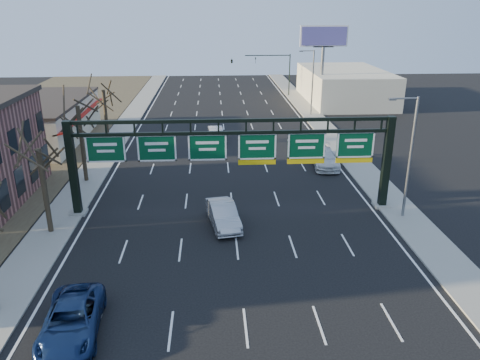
{
  "coord_description": "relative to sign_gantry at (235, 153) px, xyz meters",
  "views": [
    {
      "loc": [
        -1.42,
        -24.89,
        14.95
      ],
      "look_at": [
        0.45,
        6.06,
        3.2
      ],
      "focal_mm": 35.0,
      "sensor_mm": 36.0,
      "label": 1
    }
  ],
  "objects": [
    {
      "name": "car_blue_suv",
      "position": [
        -8.49,
        -13.99,
        -3.84
      ],
      "size": [
        3.09,
        5.87,
        1.58
      ],
      "primitive_type": "imported",
      "rotation": [
        0.0,
        0.0,
        0.09
      ],
      "color": "navy",
      "rests_on": "ground"
    },
    {
      "name": "ground",
      "position": [
        -0.16,
        -8.0,
        -4.63
      ],
      "size": [
        160.0,
        160.0,
        0.0
      ],
      "primitive_type": "plane",
      "color": "black",
      "rests_on": "ground"
    },
    {
      "name": "lane_markings",
      "position": [
        -0.16,
        12.0,
        -4.62
      ],
      "size": [
        21.6,
        120.0,
        0.01
      ],
      "primitive_type": "cube",
      "color": "white",
      "rests_on": "ground"
    },
    {
      "name": "sign_gantry",
      "position": [
        0.0,
        0.0,
        0.0
      ],
      "size": [
        24.6,
        1.2,
        7.2
      ],
      "color": "black",
      "rests_on": "ground"
    },
    {
      "name": "billboard_right",
      "position": [
        14.84,
        36.98,
        4.43
      ],
      "size": [
        7.0,
        0.5,
        12.0
      ],
      "color": "slate",
      "rests_on": "ground"
    },
    {
      "name": "sidewalk_left",
      "position": [
        -12.96,
        12.0,
        -4.57
      ],
      "size": [
        3.0,
        120.0,
        0.12
      ],
      "primitive_type": "cube",
      "color": "gray",
      "rests_on": "ground"
    },
    {
      "name": "tree_gantry",
      "position": [
        -12.96,
        -3.0,
        2.48
      ],
      "size": [
        3.6,
        3.6,
        8.48
      ],
      "color": "black",
      "rests_on": "sidewalk_left"
    },
    {
      "name": "car_silver_distant",
      "position": [
        -1.22,
        19.87,
        -3.88
      ],
      "size": [
        1.96,
        4.67,
        1.5
      ],
      "primitive_type": "imported",
      "rotation": [
        0.0,
        0.0,
        0.08
      ],
      "color": "silver",
      "rests_on": "ground"
    },
    {
      "name": "car_white_wagon",
      "position": [
        9.26,
        9.89,
        -3.8
      ],
      "size": [
        2.65,
        5.84,
        1.66
      ],
      "primitive_type": "imported",
      "rotation": [
        0.0,
        0.0,
        -0.06
      ],
      "color": "silver",
      "rests_on": "ground"
    },
    {
      "name": "streetlight_far",
      "position": [
        12.31,
        32.0,
        0.45
      ],
      "size": [
        2.15,
        0.22,
        9.0
      ],
      "color": "slate",
      "rests_on": "sidewalk_right"
    },
    {
      "name": "cream_strip",
      "position": [
        -21.64,
        21.0,
        -2.27
      ],
      "size": [
        10.9,
        18.4,
        4.7
      ],
      "color": "beige",
      "rests_on": "ground"
    },
    {
      "name": "traffic_signal_mast",
      "position": [
        5.53,
        47.0,
        0.87
      ],
      "size": [
        10.16,
        0.54,
        7.0
      ],
      "color": "black",
      "rests_on": "ground"
    },
    {
      "name": "tree_mid",
      "position": [
        -12.96,
        7.0,
        3.23
      ],
      "size": [
        3.6,
        3.6,
        9.24
      ],
      "color": "black",
      "rests_on": "sidewalk_left"
    },
    {
      "name": "tree_far",
      "position": [
        -12.96,
        17.0,
        2.86
      ],
      "size": [
        3.6,
        3.6,
        8.86
      ],
      "color": "black",
      "rests_on": "sidewalk_left"
    },
    {
      "name": "car_grey_far",
      "position": [
        9.29,
        12.03,
        -3.88
      ],
      "size": [
        1.92,
        4.46,
        1.5
      ],
      "primitive_type": "imported",
      "rotation": [
        0.0,
        0.0,
        0.03
      ],
      "color": "#3F4144",
      "rests_on": "ground"
    },
    {
      "name": "streetlight_near",
      "position": [
        12.31,
        -2.0,
        0.45
      ],
      "size": [
        2.15,
        0.22,
        9.0
      ],
      "color": "slate",
      "rests_on": "sidewalk_right"
    },
    {
      "name": "sidewalk_right",
      "position": [
        12.64,
        12.0,
        -4.57
      ],
      "size": [
        3.0,
        120.0,
        0.12
      ],
      "primitive_type": "cube",
      "color": "gray",
      "rests_on": "ground"
    },
    {
      "name": "car_silver_sedan",
      "position": [
        -0.96,
        -2.6,
        -3.8
      ],
      "size": [
        2.62,
        5.26,
        1.66
      ],
      "primitive_type": "imported",
      "rotation": [
        0.0,
        0.0,
        0.18
      ],
      "color": "#A7A8AC",
      "rests_on": "ground"
    },
    {
      "name": "building_right_distant",
      "position": [
        19.84,
        42.0,
        -2.13
      ],
      "size": [
        12.0,
        20.0,
        5.0
      ],
      "primitive_type": "cube",
      "color": "beige",
      "rests_on": "ground"
    }
  ]
}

